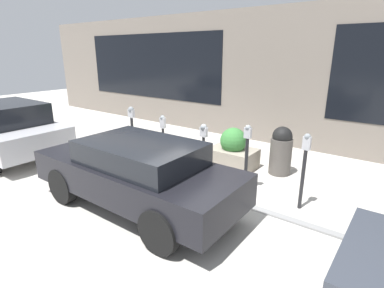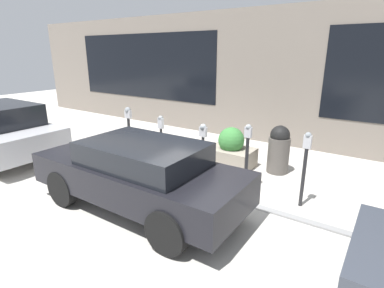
% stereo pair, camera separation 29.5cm
% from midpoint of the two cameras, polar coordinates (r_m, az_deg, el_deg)
% --- Properties ---
extents(ground_plane, '(40.00, 40.00, 0.00)m').
position_cam_midpoint_polar(ground_plane, '(7.17, -1.90, -7.86)').
color(ground_plane, beige).
extents(curb_strip, '(24.50, 0.16, 0.04)m').
position_cam_midpoint_polar(curb_strip, '(7.10, -2.29, -7.94)').
color(curb_strip, gray).
rests_on(curb_strip, ground_plane).
extents(building_facade, '(24.50, 0.17, 4.41)m').
position_cam_midpoint_polar(building_facade, '(10.46, 12.98, 12.30)').
color(building_facade, slate).
rests_on(building_facade, ground_plane).
extents(parking_meter_nearest, '(0.15, 0.12, 1.56)m').
position_cam_midpoint_polar(parking_meter_nearest, '(6.24, 19.50, -3.10)').
color(parking_meter_nearest, '#232326').
rests_on(parking_meter_nearest, ground_plane).
extents(parking_meter_second, '(0.15, 0.13, 1.54)m').
position_cam_midpoint_polar(parking_meter_second, '(6.67, 9.23, -1.20)').
color(parking_meter_second, '#232326').
rests_on(parking_meter_second, ground_plane).
extents(parking_meter_middle, '(0.19, 0.16, 1.39)m').
position_cam_midpoint_polar(parking_meter_middle, '(7.22, 0.94, 0.52)').
color(parking_meter_middle, '#232326').
rests_on(parking_meter_middle, ground_plane).
extents(parking_meter_fourth, '(0.15, 0.12, 1.44)m').
position_cam_midpoint_polar(parking_meter_fourth, '(8.01, -6.96, 1.93)').
color(parking_meter_fourth, '#232326').
rests_on(parking_meter_fourth, ground_plane).
extents(parking_meter_farthest, '(0.20, 0.17, 1.55)m').
position_cam_midpoint_polar(parking_meter_farthest, '(8.72, -12.91, 3.52)').
color(parking_meter_farthest, '#232326').
rests_on(parking_meter_farthest, ground_plane).
extents(planter_box, '(1.22, 0.89, 1.11)m').
position_cam_midpoint_polar(planter_box, '(8.18, 6.38, -1.33)').
color(planter_box, gray).
rests_on(planter_box, ground_plane).
extents(parked_car_middle, '(4.41, 1.78, 1.42)m').
position_cam_midpoint_polar(parked_car_middle, '(5.96, -11.49, -5.41)').
color(parked_car_middle, black).
rests_on(parked_car_middle, ground_plane).
extents(trash_bin, '(0.55, 0.55, 1.25)m').
position_cam_midpoint_polar(trash_bin, '(7.98, 15.19, -0.97)').
color(trash_bin, '#514C47').
rests_on(trash_bin, ground_plane).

